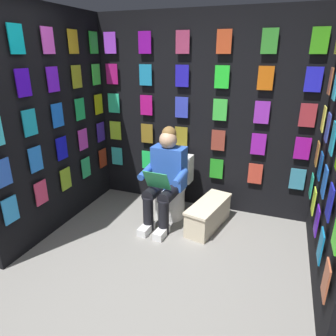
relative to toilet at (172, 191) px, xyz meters
name	(u,v)px	position (x,y,z in m)	size (l,w,h in m)	color
ground_plane	(132,310)	(-0.25, 1.65, -0.33)	(30.00, 30.00, 0.00)	gray
display_wall_back	(202,116)	(-0.25, -0.42, 0.91)	(2.92, 0.14, 2.48)	black
display_wall_right	(53,124)	(1.21, 0.64, 0.91)	(0.14, 2.02, 2.48)	black
toilet	(172,191)	(0.00, 0.00, 0.00)	(0.41, 0.56, 0.77)	white
person_reading	(165,177)	(0.01, 0.23, 0.27)	(0.54, 0.70, 1.19)	blue
comic_longbox_near	(208,214)	(-0.52, 0.16, -0.16)	(0.43, 0.81, 0.32)	beige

